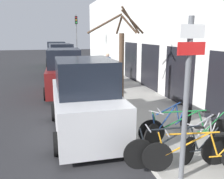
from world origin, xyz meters
TOP-DOWN VIEW (x-y plane):
  - ground_plane at (0.00, 11.20)m, footprint 80.00×80.00m
  - sidewalk_curb at (2.60, 14.00)m, footprint 3.20×32.00m
  - building_facade at (4.35, 13.89)m, footprint 0.23×32.00m
  - signpost at (1.39, 3.00)m, footprint 0.56×0.13m
  - bicycle_0 at (1.84, 3.16)m, footprint 2.31×0.70m
  - bicycle_1 at (1.54, 3.43)m, footprint 2.44×0.53m
  - bicycle_2 at (2.54, 3.92)m, footprint 2.01×1.23m
  - bicycle_3 at (2.36, 4.43)m, footprint 2.54×0.71m
  - bicycle_4 at (2.10, 4.85)m, footprint 2.22×1.48m
  - parked_car_0 at (-0.09, 6.29)m, footprint 2.07×4.43m
  - parked_car_1 at (-0.29, 11.97)m, footprint 2.19×4.65m
  - parked_car_2 at (-0.10, 17.70)m, footprint 2.08×4.76m
  - parked_car_3 at (-0.18, 23.55)m, footprint 2.01×4.51m
  - pedestrian_near at (2.45, 13.66)m, footprint 0.46×0.39m
  - street_tree at (1.64, 8.09)m, footprint 2.30×1.13m
  - traffic_light at (1.44, 20.50)m, footprint 0.20×0.30m

SIDE VIEW (x-z plane):
  - ground_plane at x=0.00m, z-range 0.00..0.00m
  - sidewalk_curb at x=2.60m, z-range 0.00..0.15m
  - bicycle_2 at x=2.54m, z-range 0.09..0.99m
  - bicycle_0 at x=1.84m, z-range 0.08..1.00m
  - bicycle_1 at x=1.54m, z-range 0.08..1.05m
  - bicycle_3 at x=2.36m, z-range 0.08..1.05m
  - bicycle_4 at x=2.10m, z-range 0.08..1.06m
  - parked_car_1 at x=-0.29m, z-range -0.12..2.22m
  - parked_car_0 at x=-0.09m, z-range -0.12..2.22m
  - parked_car_3 at x=-0.18m, z-range -0.12..2.23m
  - parked_car_2 at x=-0.10m, z-range -0.12..2.27m
  - pedestrian_near at x=2.45m, z-range 0.29..2.06m
  - signpost at x=1.39m, z-range 0.30..3.53m
  - street_tree at x=1.64m, z-range 0.11..4.04m
  - traffic_light at x=1.44m, z-range 0.78..5.28m
  - building_facade at x=4.35m, z-range -0.04..6.46m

